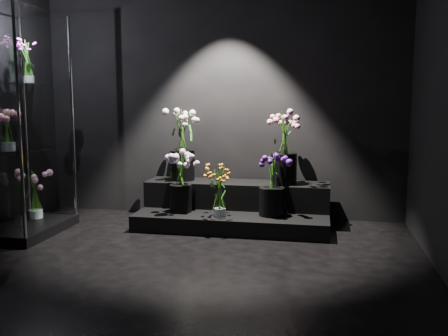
# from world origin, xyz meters

# --- Properties ---
(floor) EXTENTS (4.00, 4.00, 0.00)m
(floor) POSITION_xyz_m (0.00, 0.00, 0.00)
(floor) COLOR black
(floor) RESTS_ON ground
(wall_back) EXTENTS (4.00, 0.00, 4.00)m
(wall_back) POSITION_xyz_m (0.00, 2.00, 1.40)
(wall_back) COLOR black
(wall_back) RESTS_ON floor
(display_riser) EXTENTS (1.94, 0.86, 0.43)m
(display_riser) POSITION_xyz_m (0.24, 1.61, 0.18)
(display_riser) COLOR black
(display_riser) RESTS_ON floor
(display_case) EXTENTS (0.58, 0.97, 2.13)m
(display_case) POSITION_xyz_m (-1.69, 0.87, 1.06)
(display_case) COLOR black
(display_case) RESTS_ON floor
(bouquet_orange_bells) EXTENTS (0.36, 0.36, 0.51)m
(bouquet_orange_bells) POSITION_xyz_m (0.14, 1.28, 0.43)
(bouquet_orange_bells) COLOR white
(bouquet_orange_bells) RESTS_ON display_riser
(bouquet_lilac) EXTENTS (0.43, 0.43, 0.60)m
(bouquet_lilac) POSITION_xyz_m (-0.29, 1.39, 0.51)
(bouquet_lilac) COLOR black
(bouquet_lilac) RESTS_ON display_riser
(bouquet_purple) EXTENTS (0.33, 0.33, 0.62)m
(bouquet_purple) POSITION_xyz_m (0.64, 1.40, 0.49)
(bouquet_purple) COLOR black
(bouquet_purple) RESTS_ON display_riser
(bouquet_cream_roses) EXTENTS (0.42, 0.42, 0.76)m
(bouquet_cream_roses) POSITION_xyz_m (-0.37, 1.74, 0.86)
(bouquet_cream_roses) COLOR black
(bouquet_cream_roses) RESTS_ON display_riser
(bouquet_pink_roses) EXTENTS (0.43, 0.43, 0.74)m
(bouquet_pink_roses) POSITION_xyz_m (0.73, 1.70, 0.84)
(bouquet_pink_roses) COLOR black
(bouquet_pink_roses) RESTS_ON display_riser
(bouquet_case_pink) EXTENTS (0.41, 0.41, 0.40)m
(bouquet_case_pink) POSITION_xyz_m (-1.72, 0.67, 1.05)
(bouquet_case_pink) COLOR white
(bouquet_case_pink) RESTS_ON display_case
(bouquet_case_magenta) EXTENTS (0.25, 0.25, 0.41)m
(bouquet_case_magenta) POSITION_xyz_m (-1.71, 1.05, 1.67)
(bouquet_case_magenta) COLOR white
(bouquet_case_magenta) RESTS_ON display_case
(bouquet_case_base_pink) EXTENTS (0.43, 0.43, 0.48)m
(bouquet_case_base_pink) POSITION_xyz_m (-1.74, 1.08, 0.35)
(bouquet_case_base_pink) COLOR white
(bouquet_case_base_pink) RESTS_ON display_case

